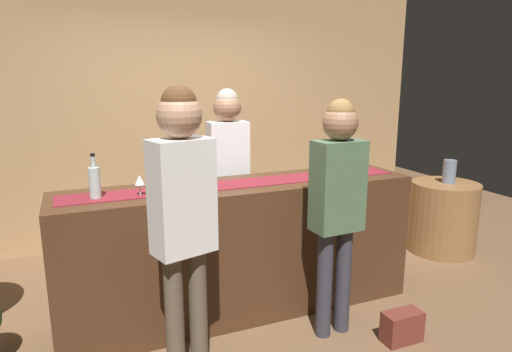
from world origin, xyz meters
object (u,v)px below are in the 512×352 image
at_px(wine_bottle_green, 199,170).
at_px(round_side_table, 443,217).
at_px(wine_bottle_amber, 346,161).
at_px(bartender, 228,164).
at_px(handbag, 402,327).
at_px(wine_bottle_clear, 95,182).
at_px(customer_browsing, 183,205).
at_px(wine_glass_near_customer, 140,181).
at_px(wine_glass_mid_counter, 319,163).
at_px(customer_sipping, 337,195).
at_px(vase_on_side_table, 449,172).

distance_m(wine_bottle_green, round_side_table, 2.80).
bearing_deg(wine_bottle_amber, bartender, 141.89).
bearing_deg(bartender, handbag, 120.48).
xyz_separation_m(wine_bottle_clear, round_side_table, (3.41, 0.34, -0.77)).
bearing_deg(customer_browsing, wine_glass_near_customer, 88.11).
bearing_deg(wine_glass_mid_counter, wine_bottle_clear, -179.09).
bearing_deg(bartender, round_side_table, 175.71).
height_order(customer_sipping, customer_browsing, customer_browsing).
bearing_deg(handbag, wine_bottle_amber, 88.20).
xyz_separation_m(customer_sipping, round_side_table, (1.90, 0.88, -0.66)).
xyz_separation_m(wine_bottle_green, handbag, (1.17, -0.92, -1.03)).
xyz_separation_m(wine_glass_mid_counter, vase_on_side_table, (1.74, 0.31, -0.27)).
xyz_separation_m(wine_glass_near_customer, handbag, (1.62, -0.79, -1.02)).
bearing_deg(handbag, customer_browsing, 172.61).
height_order(bartender, handbag, bartender).
bearing_deg(wine_bottle_clear, bartender, 28.11).
height_order(wine_bottle_clear, round_side_table, wine_bottle_clear).
bearing_deg(handbag, customer_sipping, 143.21).
relative_size(wine_glass_mid_counter, round_side_table, 0.19).
bearing_deg(wine_glass_near_customer, wine_bottle_green, 16.89).
height_order(wine_bottle_clear, customer_sipping, customer_sipping).
relative_size(wine_bottle_green, vase_on_side_table, 1.26).
relative_size(wine_glass_mid_counter, bartender, 0.08).
bearing_deg(wine_bottle_amber, wine_glass_mid_counter, 167.94).
height_order(bartender, customer_sipping, bartender).
bearing_deg(round_side_table, wine_bottle_amber, -166.25).
relative_size(bartender, handbag, 6.12).
bearing_deg(customer_sipping, wine_glass_near_customer, 154.99).
relative_size(round_side_table, vase_on_side_table, 3.08).
relative_size(wine_glass_near_customer, customer_browsing, 0.08).
bearing_deg(wine_bottle_amber, round_side_table, 13.75).
bearing_deg(round_side_table, wine_bottle_clear, -174.26).
bearing_deg(bartender, wine_bottle_amber, 144.08).
distance_m(wine_bottle_clear, vase_on_side_table, 3.46).
relative_size(wine_bottle_amber, bartender, 0.18).
bearing_deg(customer_sipping, wine_bottle_green, 138.07).
xyz_separation_m(wine_glass_mid_counter, customer_sipping, (-0.18, -0.57, -0.10)).
bearing_deg(wine_glass_mid_counter, wine_bottle_green, 175.99).
bearing_deg(vase_on_side_table, handbag, -142.80).
bearing_deg(wine_glass_near_customer, round_side_table, 6.99).
xyz_separation_m(wine_bottle_amber, customer_sipping, (-0.41, -0.52, -0.11)).
distance_m(wine_bottle_amber, wine_glass_near_customer, 1.64).
bearing_deg(wine_bottle_green, customer_browsing, -112.23).
relative_size(wine_bottle_green, handbag, 1.08).
xyz_separation_m(customer_browsing, round_side_table, (2.98, 0.98, -0.73)).
xyz_separation_m(wine_glass_mid_counter, customer_browsing, (-1.27, -0.66, -0.03)).
bearing_deg(vase_on_side_table, bartender, 173.44).
bearing_deg(wine_bottle_clear, wine_bottle_amber, -0.64).
bearing_deg(wine_bottle_green, handbag, -38.26).
distance_m(wine_bottle_clear, customer_sipping, 1.61).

